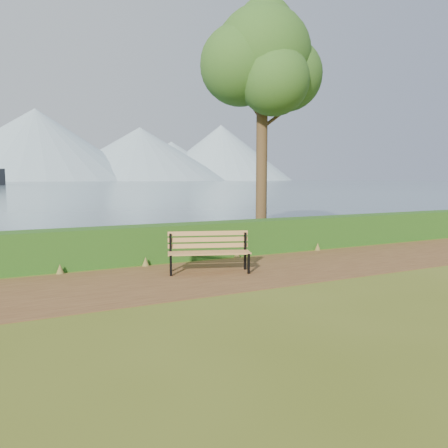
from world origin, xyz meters
TOP-DOWN VIEW (x-y plane):
  - ground at (0.00, 0.00)m, footprint 140.00×140.00m
  - path at (0.00, 0.30)m, footprint 40.00×3.40m
  - hedge at (0.00, 2.60)m, footprint 32.00×0.85m
  - water at (0.00, 260.00)m, footprint 700.00×510.00m
  - bench at (0.08, 0.67)m, footprint 2.05×1.18m
  - tree at (3.91, 4.56)m, footprint 4.42×3.74m

SIDE VIEW (x-z plane):
  - ground at x=0.00m, z-range 0.00..0.00m
  - path at x=0.00m, z-range 0.00..0.01m
  - water at x=0.00m, z-range 0.00..0.01m
  - hedge at x=0.00m, z-range 0.00..1.00m
  - bench at x=0.08m, z-range 0.08..1.07m
  - tree at x=3.91m, z-range 2.07..10.60m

